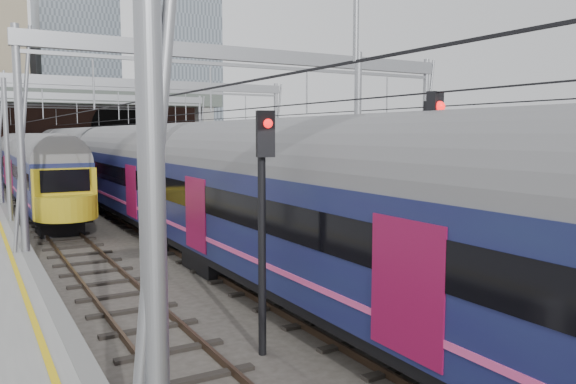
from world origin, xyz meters
TOP-DOWN VIEW (x-y plane):
  - ground at (0.00, 0.00)m, footprint 160.00×160.00m
  - tracks at (0.00, 15.00)m, footprint 14.40×80.00m
  - overhead_line at (0.00, 21.49)m, footprint 16.80×80.00m
  - retaining_wall at (1.40, 51.93)m, footprint 28.00×2.75m
  - overbridge at (0.00, 46.00)m, footprint 28.00×3.00m
  - city_skyline at (2.73, 70.48)m, footprint 37.50×27.50m
  - train_main at (-2.00, 27.19)m, footprint 3.06×70.73m
  - train_second at (-6.00, 30.90)m, footprint 2.75×31.83m
  - signal_near_left at (-4.30, -0.52)m, footprint 0.40×0.48m
  - signal_near_centre at (-1.96, -2.90)m, footprint 0.43×0.49m
  - equip_cover_a at (2.73, 2.69)m, footprint 0.94×0.79m
  - equip_cover_b at (-1.14, 6.33)m, footprint 1.00×0.87m

SIDE VIEW (x-z plane):
  - ground at x=0.00m, z-range 0.00..0.00m
  - tracks at x=0.00m, z-range -0.09..0.13m
  - equip_cover_a at x=2.73m, z-range 0.00..0.09m
  - equip_cover_b at x=-1.14m, z-range 0.00..0.10m
  - train_second at x=-6.00m, z-range 0.08..4.83m
  - train_main at x=-2.00m, z-range 0.06..5.24m
  - signal_near_left at x=-4.30m, z-range 0.65..5.86m
  - signal_near_centre at x=-1.96m, z-range 0.66..6.18m
  - retaining_wall at x=1.40m, z-range -0.17..8.83m
  - overhead_line at x=0.00m, z-range 2.57..10.57m
  - overbridge at x=0.00m, z-range 2.64..11.89m
  - city_skyline at x=2.73m, z-range -12.91..47.09m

